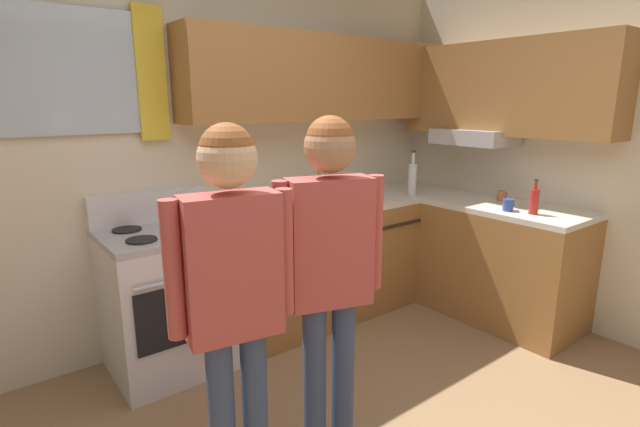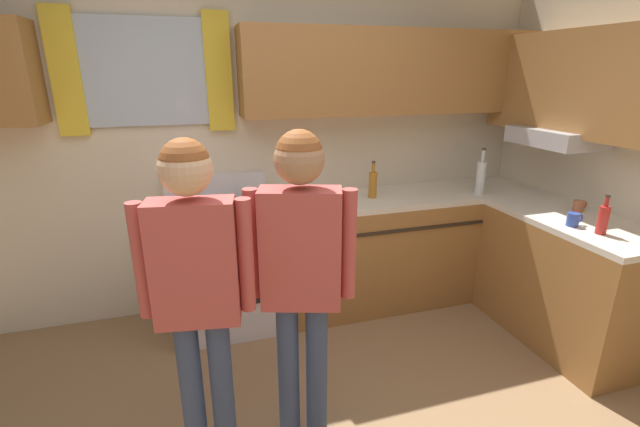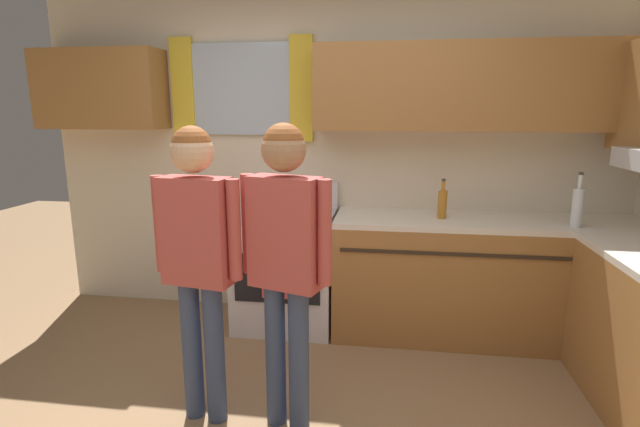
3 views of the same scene
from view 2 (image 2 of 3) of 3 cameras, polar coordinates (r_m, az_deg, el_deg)
name	(u,v)px [view 2 (image 2 of 3)]	position (r m, az deg, el deg)	size (l,w,h in m)	color
back_wall_unit	(260,119)	(3.33, -7.88, 12.20)	(4.60, 0.42, 2.60)	beige
kitchen_counter_run	(455,256)	(3.58, 17.37, -5.35)	(2.19, 1.77, 0.90)	#9E6B38
stove_oven	(224,266)	(3.29, -12.54, -6.72)	(0.75, 0.67, 1.10)	silver
bottle_sauce_red	(603,219)	(3.08, 33.21, -0.62)	(0.06, 0.06, 0.25)	red
bottle_oil_amber	(373,184)	(3.35, 6.96, 3.90)	(0.06, 0.06, 0.29)	#B27223
bottle_tall_clear	(481,177)	(3.64, 20.39, 4.55)	(0.07, 0.07, 0.37)	silver
mug_cobalt_blue	(574,219)	(3.16, 30.38, -0.67)	(0.11, 0.07, 0.08)	#2D479E
cup_terracotta	(579,206)	(3.51, 30.92, 0.86)	(0.11, 0.07, 0.08)	#B76642
adult_left	(196,276)	(1.94, -16.02, -7.90)	(0.49, 0.22, 1.59)	#38476B
adult_in_plaid	(301,261)	(1.98, -2.54, -6.29)	(0.48, 0.26, 1.61)	#38476B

